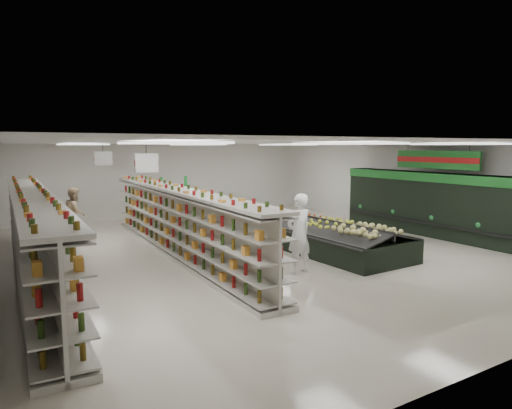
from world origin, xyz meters
TOP-DOWN VIEW (x-y plane):
  - floor at (0.00, 0.00)m, footprint 16.00×16.00m
  - ceiling at (0.00, 0.00)m, footprint 14.00×16.00m
  - wall_back at (0.00, 8.00)m, footprint 14.00×0.02m
  - wall_right at (7.00, 0.00)m, footprint 0.02×16.00m
  - produce_wall_case at (6.53, -1.50)m, footprint 0.93×8.00m
  - aisle_sign_near at (-3.80, -2.00)m, footprint 0.52×0.06m
  - aisle_sign_far at (-3.80, 2.00)m, footprint 0.52×0.06m
  - hortifruti_banner at (6.25, -1.50)m, footprint 0.12×3.20m
  - gondola_left at (-5.85, 0.21)m, footprint 1.26×11.59m
  - gondola_center at (-2.09, 0.67)m, footprint 1.19×11.05m
  - produce_island at (1.86, -0.53)m, footprint 2.54×6.46m
  - soda_endcap at (-0.56, 5.35)m, footprint 1.43×1.00m
  - shopper_main at (-0.27, -2.67)m, footprint 0.77×0.56m
  - shopper_background at (-4.16, 4.93)m, footprint 0.70×0.93m

SIDE VIEW (x-z plane):
  - floor at x=0.00m, z-range 0.00..0.00m
  - produce_island at x=1.86m, z-range -0.04..0.91m
  - shopper_background at x=-4.16m, z-range 0.00..1.71m
  - soda_endcap at x=-0.56m, z-range -0.03..1.75m
  - gondola_center at x=-2.09m, z-range -0.08..1.83m
  - gondola_left at x=-5.85m, z-range -0.08..1.92m
  - shopper_main at x=-0.27m, z-range 0.00..1.97m
  - produce_wall_case at x=6.53m, z-range 0.14..2.34m
  - wall_back at x=0.00m, z-range 0.00..3.20m
  - wall_right at x=7.00m, z-range 0.00..3.20m
  - hortifruti_banner at x=6.25m, z-range 2.18..3.13m
  - aisle_sign_near at x=-3.80m, z-range 2.38..3.13m
  - aisle_sign_far at x=-3.80m, z-range 2.38..3.13m
  - ceiling at x=0.00m, z-range 3.19..3.21m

